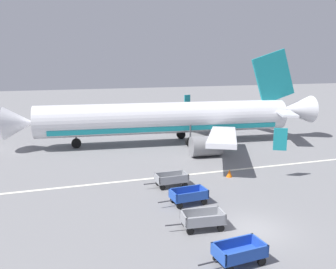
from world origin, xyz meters
TOP-DOWN VIEW (x-y plane):
  - ground_plane at (0.00, 0.00)m, footprint 220.00×220.00m
  - apron_stripe at (0.00, 11.02)m, footprint 120.00×0.36m
  - airplane at (2.81, 23.09)m, footprint 37.67×30.29m
  - baggage_cart_second_in_row at (-2.67, -3.02)m, footprint 3.60×1.60m
  - baggage_cart_third_in_row at (-2.90, 1.02)m, footprint 3.60×1.63m
  - baggage_cart_fourth_in_row at (-2.31, 4.88)m, footprint 3.59×1.57m
  - baggage_cart_far_end at (-2.34, 8.61)m, footprint 3.56×1.44m
  - traffic_cone_near_plane at (3.22, 9.34)m, footprint 0.52×0.52m

SIDE VIEW (x-z plane):
  - ground_plane at x=0.00m, z-range 0.00..0.00m
  - apron_stripe at x=0.00m, z-range 0.00..0.01m
  - traffic_cone_near_plane at x=3.22m, z-range 0.00..0.68m
  - baggage_cart_second_in_row at x=-2.67m, z-range 0.07..1.14m
  - baggage_cart_third_in_row at x=-2.90m, z-range 0.07..1.14m
  - baggage_cart_fourth_in_row at x=-2.31m, z-range 0.07..1.14m
  - baggage_cart_far_end at x=-2.34m, z-range 0.07..1.14m
  - airplane at x=2.81m, z-range -2.62..8.72m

